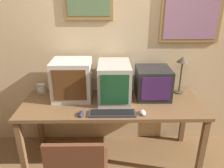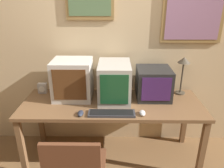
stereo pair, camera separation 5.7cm
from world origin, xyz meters
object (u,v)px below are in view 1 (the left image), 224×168
at_px(mouse_far_corner, 81,114).
at_px(desk_clock, 41,89).
at_px(monitor_center, 114,82).
at_px(mouse_near_keyboard, 143,113).
at_px(keyboard_main, 112,113).
at_px(monitor_left, 72,80).
at_px(desk_lamp, 182,65).
at_px(monitor_right, 153,83).

distance_m(mouse_far_corner, desk_clock, 0.73).
distance_m(monitor_center, mouse_near_keyboard, 0.48).
height_order(keyboard_main, mouse_near_keyboard, mouse_near_keyboard).
bearing_deg(monitor_center, mouse_far_corner, -132.05).
height_order(mouse_near_keyboard, mouse_far_corner, same).
relative_size(monitor_center, keyboard_main, 1.06).
xyz_separation_m(mouse_near_keyboard, mouse_far_corner, (-0.60, -0.01, -0.00)).
relative_size(monitor_left, keyboard_main, 0.96).
relative_size(monitor_left, desk_lamp, 0.99).
xyz_separation_m(keyboard_main, desk_clock, (-0.82, 0.49, 0.05)).
distance_m(monitor_right, desk_clock, 1.29).
relative_size(mouse_near_keyboard, desk_clock, 0.86).
xyz_separation_m(monitor_left, desk_lamp, (1.24, 0.12, 0.12)).
height_order(monitor_right, mouse_far_corner, monitor_right).
bearing_deg(mouse_far_corner, mouse_near_keyboard, 1.31).
xyz_separation_m(monitor_left, desk_clock, (-0.39, 0.11, -0.16)).
relative_size(monitor_right, mouse_near_keyboard, 3.68).
xyz_separation_m(monitor_left, mouse_near_keyboard, (0.73, -0.38, -0.20)).
height_order(keyboard_main, desk_clock, desk_clock).
height_order(monitor_left, monitor_center, monitor_left).
bearing_deg(desk_clock, monitor_left, -16.33).
distance_m(mouse_near_keyboard, desk_lamp, 0.78).
relative_size(monitor_right, keyboard_main, 0.83).
bearing_deg(monitor_right, keyboard_main, -139.09).
relative_size(mouse_far_corner, desk_lamp, 0.26).
xyz_separation_m(monitor_right, desk_lamp, (0.34, 0.11, 0.17)).
bearing_deg(keyboard_main, mouse_far_corner, -177.29).
bearing_deg(mouse_far_corner, desk_clock, 135.80).
xyz_separation_m(monitor_center, monitor_right, (0.43, 0.05, -0.04)).
bearing_deg(desk_clock, keyboard_main, -30.87).
bearing_deg(keyboard_main, monitor_right, 40.91).
relative_size(monitor_right, mouse_far_corner, 3.38).
distance_m(keyboard_main, mouse_far_corner, 0.30).
xyz_separation_m(monitor_right, keyboard_main, (-0.46, -0.40, -0.16)).
bearing_deg(mouse_near_keyboard, desk_clock, 156.26).
bearing_deg(desk_lamp, monitor_center, -168.70).
bearing_deg(monitor_left, monitor_center, -4.01).
height_order(keyboard_main, mouse_far_corner, mouse_far_corner).
height_order(mouse_far_corner, desk_clock, desk_clock).
relative_size(keyboard_main, mouse_far_corner, 4.07).
relative_size(keyboard_main, mouse_near_keyboard, 4.43).
bearing_deg(desk_lamp, mouse_far_corner, -154.90).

